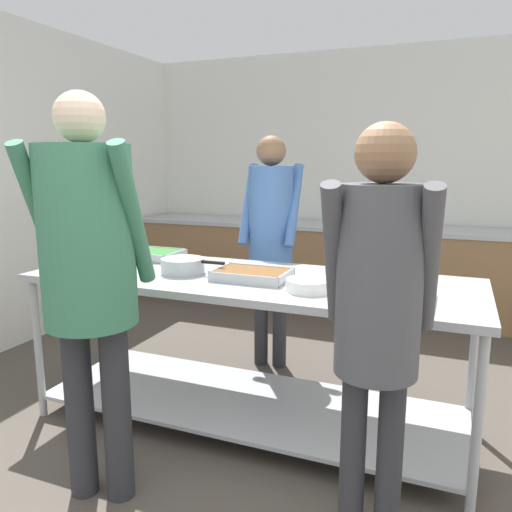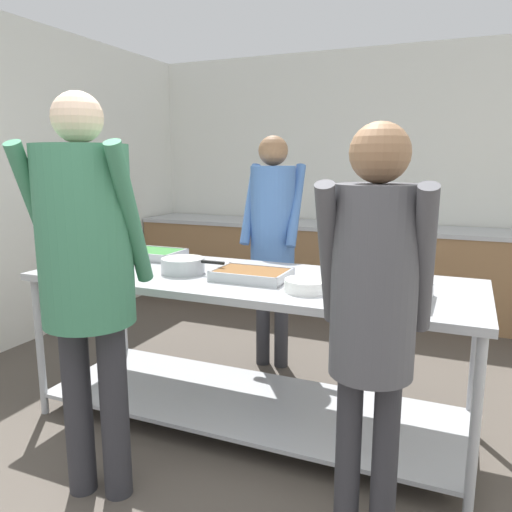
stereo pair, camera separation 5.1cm
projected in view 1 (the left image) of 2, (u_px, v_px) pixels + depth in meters
The scene contains 13 objects.
wall_rear at pixel (366, 180), 5.25m from camera, with size 4.98×0.06×2.65m.
wall_left at pixel (29, 185), 4.21m from camera, with size 0.06×4.40×2.65m.
back_counter at pixel (357, 268), 5.08m from camera, with size 4.82×0.65×0.89m.
serving_counter at pixel (249, 325), 2.84m from camera, with size 2.49×0.89×0.88m.
serving_tray_greens at pixel (153, 255), 3.31m from camera, with size 0.36×0.28×0.05m.
sauce_pan at pixel (183, 265), 2.87m from camera, with size 0.39×0.25×0.09m.
serving_tray_vegetables at pixel (252, 275), 2.72m from camera, with size 0.40×0.28×0.05m.
plate_stack at pixel (309, 285), 2.48m from camera, with size 0.24×0.24×0.06m.
serving_tray_roast at pixel (384, 293), 2.34m from camera, with size 0.43×0.32×0.05m.
guest_serving_left at pixel (378, 298), 1.79m from camera, with size 0.42×0.34×1.65m.
guest_serving_right at pixel (89, 259), 2.11m from camera, with size 0.55×0.44×1.80m.
cook_behind_counter at pixel (271, 226), 3.59m from camera, with size 0.43×0.34×1.70m.
water_bottle at pixel (345, 214), 5.12m from camera, with size 0.06×0.06×0.22m.
Camera 1 is at (0.91, -1.08, 1.52)m, focal length 35.00 mm.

